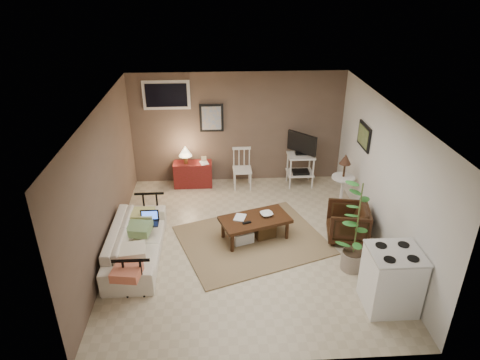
{
  "coord_description": "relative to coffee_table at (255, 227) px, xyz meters",
  "views": [
    {
      "loc": [
        -0.46,
        -6.1,
        4.28
      ],
      "look_at": [
        -0.08,
        0.35,
        1.05
      ],
      "focal_mm": 32.0,
      "sensor_mm": 36.0,
      "label": 1
    }
  ],
  "objects": [
    {
      "name": "red_console",
      "position": [
        -1.16,
        2.12,
        0.08
      ],
      "size": [
        0.81,
        0.36,
        0.94
      ],
      "color": "maroon",
      "rests_on": "floor"
    },
    {
      "name": "sofa",
      "position": [
        -1.96,
        -0.4,
        0.14
      ],
      "size": [
        0.58,
        1.99,
        0.78
      ],
      "primitive_type": "imported",
      "rotation": [
        0.0,
        0.0,
        1.57
      ],
      "color": "white",
      "rests_on": "floor"
    },
    {
      "name": "side_table",
      "position": [
        1.77,
        0.94,
        0.48
      ],
      "size": [
        0.44,
        0.44,
        1.17
      ],
      "color": "silver",
      "rests_on": "floor"
    },
    {
      "name": "potted_plant",
      "position": [
        1.46,
        -0.91,
        0.57
      ],
      "size": [
        0.38,
        0.38,
        1.54
      ],
      "color": "#A18F80",
      "rests_on": "floor"
    },
    {
      "name": "floor",
      "position": [
        -0.16,
        -0.12,
        -0.25
      ],
      "size": [
        5.0,
        5.0,
        0.0
      ],
      "primitive_type": "plane",
      "color": "#C1B293",
      "rests_on": "ground"
    },
    {
      "name": "armchair",
      "position": [
        1.61,
        -0.08,
        0.1
      ],
      "size": [
        0.74,
        0.78,
        0.69
      ],
      "primitive_type": "imported",
      "rotation": [
        0.0,
        0.0,
        -1.75
      ],
      "color": "black",
      "rests_on": "floor"
    },
    {
      "name": "bowl",
      "position": [
        0.21,
        0.08,
        0.28
      ],
      "size": [
        0.22,
        0.11,
        0.21
      ],
      "primitive_type": "imported",
      "rotation": [
        0.0,
        0.0,
        0.28
      ],
      "color": "#371B0F",
      "rests_on": "coffee_table"
    },
    {
      "name": "sofa_end_rails",
      "position": [
        -1.85,
        -0.4,
        0.09
      ],
      "size": [
        0.53,
        1.98,
        0.67
      ],
      "primitive_type": null,
      "color": "black",
      "rests_on": "floor"
    },
    {
      "name": "laptop",
      "position": [
        -1.77,
        -0.06,
        0.25
      ],
      "size": [
        0.31,
        0.22,
        0.21
      ],
      "color": "black",
      "rests_on": "sofa"
    },
    {
      "name": "book_table",
      "position": [
        -0.34,
        0.05,
        0.3
      ],
      "size": [
        0.18,
        0.07,
        0.25
      ],
      "primitive_type": "imported",
      "rotation": [
        0.0,
        0.0,
        -0.31
      ],
      "color": "#371B0F",
      "rests_on": "coffee_table"
    },
    {
      "name": "book_console",
      "position": [
        -0.97,
        2.05,
        0.4
      ],
      "size": [
        0.16,
        0.06,
        0.22
      ],
      "primitive_type": "imported",
      "rotation": [
        0.0,
        0.0,
        0.27
      ],
      "color": "#371B0F",
      "rests_on": "red_console"
    },
    {
      "name": "stove",
      "position": [
        1.72,
        -1.74,
        0.21
      ],
      "size": [
        0.7,
        0.65,
        0.91
      ],
      "color": "white",
      "rests_on": "floor"
    },
    {
      "name": "rug",
      "position": [
        -0.04,
        -0.05,
        -0.24
      ],
      "size": [
        2.86,
        2.57,
        0.02
      ],
      "primitive_type": "cube",
      "rotation": [
        0.0,
        0.0,
        0.34
      ],
      "color": "#7F654A",
      "rests_on": "floor"
    },
    {
      "name": "spindle_chair",
      "position": [
        -0.09,
        2.0,
        0.16
      ],
      "size": [
        0.39,
        0.39,
        0.86
      ],
      "color": "silver",
      "rests_on": "floor"
    },
    {
      "name": "tv_stand",
      "position": [
        1.17,
        2.02,
        0.38
      ],
      "size": [
        0.56,
        0.55,
        1.18
      ],
      "color": "silver",
      "rests_on": "floor"
    },
    {
      "name": "art_right",
      "position": [
        2.07,
        0.93,
        1.27
      ],
      "size": [
        0.03,
        0.6,
        0.45
      ],
      "primitive_type": "cube",
      "color": "black"
    },
    {
      "name": "sofa_pillows",
      "position": [
        -1.91,
        -0.63,
        0.23
      ],
      "size": [
        0.38,
        1.89,
        0.13
      ],
      "primitive_type": null,
      "color": "#EFE4C6",
      "rests_on": "sofa"
    },
    {
      "name": "window",
      "position": [
        -1.61,
        2.35,
        1.7
      ],
      "size": [
        0.96,
        0.03,
        0.6
      ],
      "primitive_type": "cube",
      "color": "silver"
    },
    {
      "name": "art_back",
      "position": [
        -0.71,
        2.35,
        1.2
      ],
      "size": [
        0.5,
        0.03,
        0.6
      ],
      "primitive_type": "cube",
      "color": "black"
    },
    {
      "name": "coffee_table",
      "position": [
        0.0,
        0.0,
        0.0
      ],
      "size": [
        1.3,
        0.95,
        0.44
      ],
      "color": "#371B0F",
      "rests_on": "floor"
    }
  ]
}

